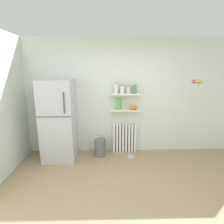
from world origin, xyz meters
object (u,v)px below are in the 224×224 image
Objects in this scene: radiator at (124,138)px; hanging_fruit_basket at (197,82)px; storage_jar_3 at (135,89)px; refrigerator at (59,120)px; trash_bin at (100,147)px; storage_jar_1 at (122,90)px; pet_food_bowl at (131,157)px; shelf_bowl at (133,108)px; storage_jar_2 at (128,90)px; storage_jar_0 at (116,88)px; vase at (119,104)px.

radiator is 2.32× the size of hanging_fruit_basket.
hanging_fruit_basket reaches higher than storage_jar_3.
refrigerator is 1.09m from trash_bin.
refrigerator is 5.97× the size of hanging_fruit_basket.
storage_jar_1 is at bearing 163.63° from hanging_fruit_basket.
pet_food_bowl is at bearing -12.43° from trash_bin.
hanging_fruit_basket is at bearing -18.28° from radiator.
storage_jar_3 is 1.21× the size of pet_food_bowl.
shelf_bowl reaches higher than radiator.
storage_jar_2 is 0.81× the size of storage_jar_3.
hanging_fruit_basket is (1.93, -0.26, 1.49)m from trash_bin.
trash_bin is at bearing -155.73° from storage_jar_0.
hanging_fruit_basket is (1.57, -0.42, 0.17)m from storage_jar_0.
radiator is 1.18m from storage_jar_3.
vase is (-0.21, 0.00, -0.31)m from storage_jar_2.
refrigerator reaches higher than shelf_bowl.
shelf_bowl is at bearing 180.00° from storage_jar_3.
vase is (1.29, 0.24, 0.31)m from refrigerator.
storage_jar_1 is at bearing 121.86° from pet_food_bowl.
shelf_bowl is at bearing 12.14° from trash_bin.
pet_food_bowl is at bearing -101.20° from shelf_bowl.
storage_jar_1 is at bearing 0.00° from storage_jar_0.
refrigerator is 1.41m from storage_jar_0.
storage_jar_0 is 1.26× the size of shelf_bowl.
radiator is at bearing 171.65° from storage_jar_3.
storage_jar_2 is (0.07, -0.03, 1.15)m from radiator.
vase is 1.65m from hanging_fruit_basket.
refrigerator is 4.40× the size of trash_bin.
storage_jar_3 is (0.41, 0.00, -0.02)m from storage_jar_0.
storage_jar_2 is at bearing -23.77° from radiator.
storage_jar_0 is at bearing 180.00° from storage_jar_2.
vase is (-0.14, -0.03, 0.83)m from radiator.
storage_jar_0 is (-0.20, -0.03, 1.18)m from radiator.
shelf_bowl is (1.62, 0.24, 0.22)m from refrigerator.
storage_jar_3 is at bearing 76.12° from pet_food_bowl.
storage_jar_0 is 0.14m from storage_jar_1.
radiator is at bearing 156.23° from storage_jar_2.
storage_jar_1 is 0.14m from storage_jar_2.
storage_jar_0 is 0.82× the size of hanging_fruit_basket.
radiator is at bearing 8.35° from storage_jar_0.
refrigerator is at bearing -170.95° from storage_jar_2.
hanging_fruit_basket is at bearing -15.02° from storage_jar_0.
radiator reaches higher than pet_food_bowl.
trash_bin is at bearing 167.57° from pet_food_bowl.
hanging_fruit_basket reaches higher than pet_food_bowl.
radiator is at bearing 18.80° from trash_bin.
pet_food_bowl is (0.69, -0.15, -0.17)m from trash_bin.
storage_jar_1 is at bearing 0.00° from vase.
storage_jar_2 is 0.89× the size of shelf_bowl.
storage_jar_3 is 0.82× the size of vase.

